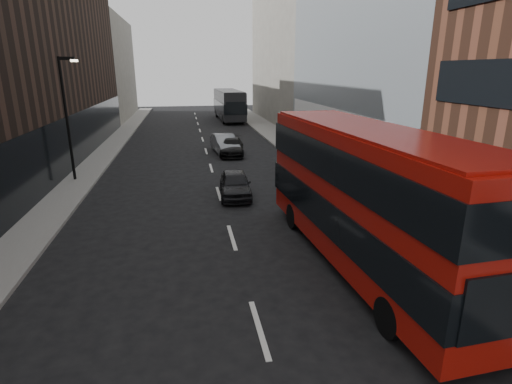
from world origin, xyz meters
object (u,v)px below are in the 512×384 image
grey_bus (229,104)px  car_c (232,147)px  car_a (235,184)px  street_lamp (67,111)px  red_bus (366,192)px  pedestrian (472,263)px  car_b (225,144)px

grey_bus → car_c: (-2.33, -22.74, -1.43)m
car_a → car_c: car_a is taller
grey_bus → car_c: size_ratio=2.70×
street_lamp → red_bus: (12.32, -13.07, -1.56)m
car_c → pedestrian: (4.59, -21.52, 0.32)m
red_bus → car_c: size_ratio=2.63×
street_lamp → pedestrian: bearing=-46.1°
street_lamp → red_bus: 18.02m
car_a → red_bus: bearing=-65.0°
street_lamp → car_c: size_ratio=1.56×
car_b → pedestrian: pedestrian is taller
car_b → car_c: car_b is taller
red_bus → car_a: 9.31m
red_bus → car_b: size_ratio=2.61×
car_a → car_c: bearing=88.0°
red_bus → car_a: size_ratio=2.99×
car_c → car_b: bearing=126.6°
car_a → pedestrian: size_ratio=2.42×
red_bus → grey_bus: size_ratio=0.97×
car_a → pedestrian: (5.70, -10.78, 0.29)m
street_lamp → car_c: (10.16, 6.17, -3.53)m
red_bus → grey_bus: bearing=86.1°
street_lamp → grey_bus: size_ratio=0.58×
grey_bus → pedestrian: size_ratio=7.43×
red_bus → car_c: 19.46m
car_c → car_a: bearing=-88.6°
street_lamp → red_bus: street_lamp is taller
red_bus → grey_bus: (0.17, 41.98, -0.53)m
red_bus → car_c: (-2.16, 19.24, -1.97)m
street_lamp → car_b: size_ratio=1.54×
car_a → car_b: bearing=90.8°
grey_bus → car_b: size_ratio=2.67×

